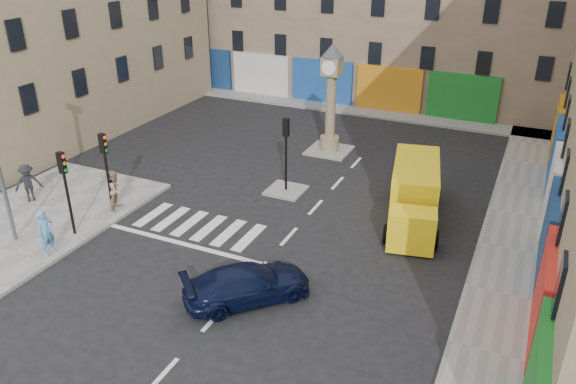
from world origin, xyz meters
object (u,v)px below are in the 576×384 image
Objects in this scene: pedestrian_tan at (116,190)px; pedestrian_blue at (46,233)px; traffic_light_left_near at (65,180)px; navy_sedan at (247,284)px; pedestrian_dark at (28,183)px; traffic_light_island at (286,143)px; clock_pillar at (331,92)px; yellow_van at (414,194)px; traffic_light_left_far at (105,160)px.

pedestrian_blue is at bearing 171.43° from pedestrian_tan.
traffic_light_left_near reaches higher than pedestrian_blue.
pedestrian_dark reaches higher than navy_sedan.
traffic_light_left_near reaches higher than traffic_light_island.
clock_pillar reaches higher than pedestrian_tan.
pedestrian_blue reaches higher than pedestrian_dark.
traffic_light_left_near is at bearing 166.45° from pedestrian_tan.
clock_pillar is 0.90× the size of yellow_van.
traffic_light_left_near is 9.07m from navy_sedan.
traffic_light_island reaches higher than pedestrian_blue.
pedestrian_tan is (-6.18, -5.15, -1.51)m from traffic_light_island.
pedestrian_tan is (0.12, 2.65, -1.54)m from traffic_light_left_near.
traffic_light_island is 6.50m from yellow_van.
yellow_van reaches higher than pedestrian_blue.
traffic_light_left_near is at bearing -90.00° from traffic_light_left_far.
traffic_light_left_far is at bearing 23.05° from navy_sedan.
yellow_van is 3.68× the size of pedestrian_dark.
pedestrian_tan is at bearing 21.35° from navy_sedan.
pedestrian_tan is at bearing 87.43° from traffic_light_left_near.
traffic_light_left_near reaches higher than pedestrian_tan.
traffic_light_island is at bearing -21.06° from pedestrian_dark.
navy_sedan is (2.51, -8.61, -1.94)m from traffic_light_island.
pedestrian_tan is (-6.18, -11.14, -2.47)m from clock_pillar.
traffic_light_island is 11.29m from pedestrian_blue.
pedestrian_blue is 1.03× the size of pedestrian_tan.
traffic_light_left_far reaches higher than traffic_light_island.
traffic_light_island is (6.30, 5.40, -0.03)m from traffic_light_left_far.
traffic_light_left_far reaches higher than pedestrian_blue.
traffic_light_left_far is 13.05m from clock_pillar.
yellow_van is at bearing -71.04° from navy_sedan.
traffic_light_left_near is at bearing -160.12° from yellow_van.
yellow_van is 3.52× the size of pedestrian_blue.
traffic_light_left_far is 2.00× the size of pedestrian_dark.
navy_sedan is at bearing -122.72° from pedestrian_tan.
traffic_light_left_near is 1.00× the size of traffic_light_island.
pedestrian_tan is (-8.70, 3.47, 0.43)m from navy_sedan.
navy_sedan is at bearing -125.70° from yellow_van.
pedestrian_dark is at bearing 93.98° from pedestrian_tan.
traffic_light_left_near is 14.89m from yellow_van.
traffic_light_left_near and traffic_light_left_far have the same top height.
yellow_van reaches higher than pedestrian_dark.
traffic_light_left_near is 15.19m from clock_pillar.
pedestrian_dark is (-4.14, -0.89, -1.55)m from traffic_light_left_far.
clock_pillar is at bearing -39.99° from pedestrian_tan.
pedestrian_blue is (0.30, -4.05, -1.51)m from traffic_light_left_far.
traffic_light_left_far is 1.56m from pedestrian_tan.
pedestrian_dark is (-4.44, 3.17, -0.04)m from pedestrian_blue.
traffic_light_island is 12.28m from pedestrian_dark.
yellow_van is at bearing -31.78° from pedestrian_dark.
clock_pillar is at bearing -2.48° from pedestrian_dark.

